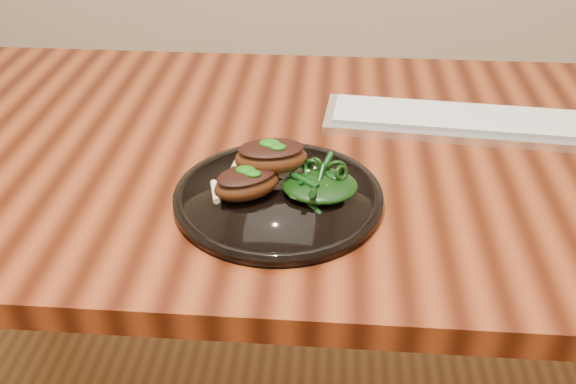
{
  "coord_description": "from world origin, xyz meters",
  "views": [
    {
      "loc": [
        0.02,
        -0.92,
        1.26
      ],
      "look_at": [
        -0.04,
        -0.19,
        0.78
      ],
      "focal_mm": 40.0,
      "sensor_mm": 36.0,
      "label": 1
    }
  ],
  "objects_px": {
    "lamb_chop_front": "(247,182)",
    "plate": "(278,197)",
    "keyboard": "(455,121)",
    "greens_heap": "(320,181)",
    "desk": "(320,189)"
  },
  "relations": [
    {
      "from": "lamb_chop_front",
      "to": "plate",
      "type": "bearing_deg",
      "value": 14.05
    },
    {
      "from": "keyboard",
      "to": "greens_heap",
      "type": "bearing_deg",
      "value": -131.58
    },
    {
      "from": "plate",
      "to": "greens_heap",
      "type": "distance_m",
      "value": 0.06
    },
    {
      "from": "keyboard",
      "to": "desk",
      "type": "bearing_deg",
      "value": -158.2
    },
    {
      "from": "greens_heap",
      "to": "keyboard",
      "type": "distance_m",
      "value": 0.34
    },
    {
      "from": "desk",
      "to": "lamb_chop_front",
      "type": "relative_size",
      "value": 13.95
    },
    {
      "from": "desk",
      "to": "lamb_chop_front",
      "type": "height_order",
      "value": "lamb_chop_front"
    },
    {
      "from": "plate",
      "to": "desk",
      "type": "bearing_deg",
      "value": 71.42
    },
    {
      "from": "desk",
      "to": "lamb_chop_front",
      "type": "bearing_deg",
      "value": -119.08
    },
    {
      "from": "lamb_chop_front",
      "to": "keyboard",
      "type": "relative_size",
      "value": 0.25
    },
    {
      "from": "desk",
      "to": "plate",
      "type": "height_order",
      "value": "plate"
    },
    {
      "from": "desk",
      "to": "keyboard",
      "type": "bearing_deg",
      "value": 21.8
    },
    {
      "from": "desk",
      "to": "lamb_chop_front",
      "type": "xyz_separation_m",
      "value": [
        -0.1,
        -0.18,
        0.12
      ]
    },
    {
      "from": "desk",
      "to": "greens_heap",
      "type": "height_order",
      "value": "greens_heap"
    },
    {
      "from": "plate",
      "to": "greens_heap",
      "type": "relative_size",
      "value": 2.75
    }
  ]
}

